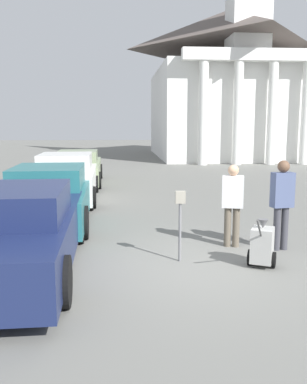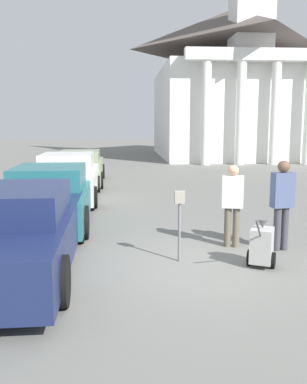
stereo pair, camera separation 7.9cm
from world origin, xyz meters
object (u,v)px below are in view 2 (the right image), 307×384
parked_car_navy (16,231)px  parked_car_white (68,179)px  person_worker (233,201)px  parked_car_sage (80,168)px  parked_car_teal (51,197)px  equipment_cart (262,245)px  parking_meter (180,212)px  person_supervisor (282,199)px  church (231,78)px

parked_car_navy → parked_car_white: (-0.00, 6.82, 0.02)m
parked_car_navy → person_worker: person_worker is taller
parked_car_sage → parked_car_teal: bearing=-91.6°
parked_car_navy → person_worker: bearing=14.7°
parked_car_white → equipment_cart: bearing=-60.4°
parking_meter → person_worker: bearing=35.8°
parked_car_sage → parked_car_white: bearing=-91.6°
person_worker → equipment_cart: person_worker is taller
parking_meter → person_worker: size_ratio=0.77×
parking_meter → person_worker: person_worker is taller
equipment_cart → person_supervisor: bearing=80.1°
equipment_cart → parked_car_navy: bearing=-155.2°
parked_car_teal → church: size_ratio=0.22×
parked_car_white → person_supervisor: size_ratio=2.73×
parking_meter → person_worker: 1.45m
parked_car_teal → equipment_cart: 5.51m
parked_car_teal → parked_car_sage: size_ratio=0.99×
parked_car_white → parking_meter: bearing=-68.3°
parked_car_teal → person_supervisor: 5.55m
person_supervisor → person_worker: bearing=-27.9°
parked_car_sage → person_supervisor: size_ratio=2.91×
parked_car_navy → parked_car_sage: (-0.00, 10.76, -0.03)m
parked_car_white → person_worker: 6.92m
parked_car_teal → church: church is taller
parked_car_sage → person_supervisor: 11.04m
parked_car_white → person_worker: bearing=-56.5°
equipment_cart → church: church is taller
equipment_cart → church: size_ratio=0.04×
parked_car_navy → person_worker: 4.15m
person_worker → parked_car_sage: bearing=-52.9°
person_supervisor → parked_car_navy: bearing=0.5°
parked_car_navy → equipment_cart: size_ratio=5.20×
parked_car_navy → parking_meter: 2.83m
parked_car_navy → church: 27.75m
parked_car_navy → person_supervisor: (4.88, 0.86, 0.33)m
parked_car_teal → parking_meter: 4.23m
person_supervisor → equipment_cart: (-0.69, -0.95, -0.63)m
person_worker → equipment_cart: 1.39m
parked_car_teal → equipment_cart: (4.19, -3.57, -0.30)m
person_worker → parked_car_navy: bearing=30.9°
parked_car_navy → person_supervisor: 4.96m
parked_car_white → equipment_cart: (4.19, -6.91, -0.32)m
person_supervisor → parked_car_teal: bearing=-37.7°
parked_car_teal → person_supervisor: (4.88, -2.62, 0.33)m
parked_car_white → parked_car_sage: size_ratio=0.94×
parked_car_sage → equipment_cart: (4.19, -10.85, -0.26)m
person_supervisor → equipment_cart: size_ratio=1.78×
person_worker → church: bearing=-89.1°
parked_car_navy → parked_car_teal: bearing=88.4°
parked_car_white → parked_car_navy: bearing=-91.6°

